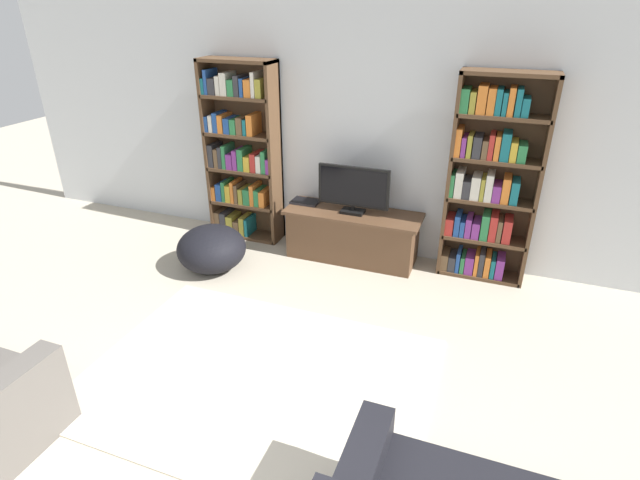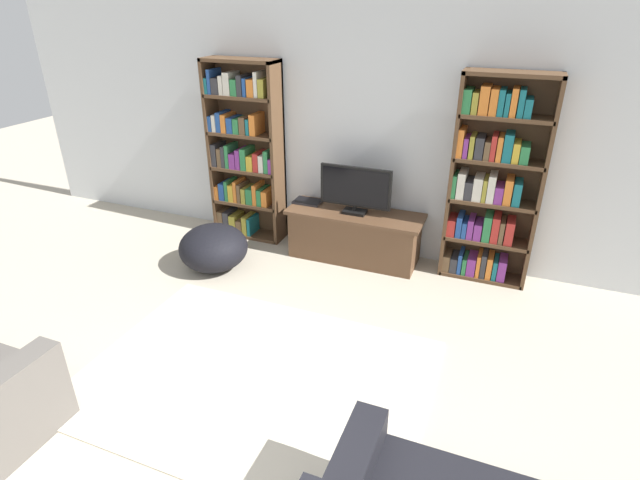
{
  "view_description": "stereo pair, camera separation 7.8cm",
  "coord_description": "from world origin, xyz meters",
  "px_view_note": "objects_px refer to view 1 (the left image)",
  "views": [
    {
      "loc": [
        1.35,
        -0.74,
        2.59
      ],
      "look_at": [
        -0.01,
        2.87,
        0.7
      ],
      "focal_mm": 28.0,
      "sensor_mm": 36.0,
      "label": 1
    },
    {
      "loc": [
        1.42,
        -0.71,
        2.59
      ],
      "look_at": [
        -0.01,
        2.87,
        0.7
      ],
      "focal_mm": 28.0,
      "sensor_mm": 36.0,
      "label": 2
    }
  ],
  "objects_px": {
    "television": "(353,189)",
    "laptop": "(305,201)",
    "bookshelf_right": "(489,183)",
    "beanbag_ottoman": "(212,249)",
    "bookshelf_left": "(242,154)",
    "tv_stand": "(352,235)"
  },
  "relations": [
    {
      "from": "tv_stand",
      "to": "beanbag_ottoman",
      "type": "bearing_deg",
      "value": -149.88
    },
    {
      "from": "bookshelf_left",
      "to": "tv_stand",
      "type": "relative_size",
      "value": 1.4
    },
    {
      "from": "tv_stand",
      "to": "laptop",
      "type": "xyz_separation_m",
      "value": [
        -0.57,
        0.07,
        0.28
      ]
    },
    {
      "from": "bookshelf_left",
      "to": "bookshelf_right",
      "type": "height_order",
      "value": "same"
    },
    {
      "from": "bookshelf_left",
      "to": "bookshelf_right",
      "type": "bearing_deg",
      "value": -0.0
    },
    {
      "from": "television",
      "to": "laptop",
      "type": "xyz_separation_m",
      "value": [
        -0.57,
        0.09,
        -0.25
      ]
    },
    {
      "from": "bookshelf_right",
      "to": "tv_stand",
      "type": "bearing_deg",
      "value": -174.2
    },
    {
      "from": "bookshelf_right",
      "to": "laptop",
      "type": "xyz_separation_m",
      "value": [
        -1.88,
        -0.06,
        -0.43
      ]
    },
    {
      "from": "laptop",
      "to": "beanbag_ottoman",
      "type": "height_order",
      "value": "laptop"
    },
    {
      "from": "bookshelf_right",
      "to": "beanbag_ottoman",
      "type": "bearing_deg",
      "value": -161.23
    },
    {
      "from": "bookshelf_right",
      "to": "television",
      "type": "xyz_separation_m",
      "value": [
        -1.3,
        -0.15,
        -0.18
      ]
    },
    {
      "from": "bookshelf_right",
      "to": "laptop",
      "type": "height_order",
      "value": "bookshelf_right"
    },
    {
      "from": "tv_stand",
      "to": "beanbag_ottoman",
      "type": "height_order",
      "value": "tv_stand"
    },
    {
      "from": "television",
      "to": "laptop",
      "type": "distance_m",
      "value": 0.63
    },
    {
      "from": "laptop",
      "to": "bookshelf_right",
      "type": "bearing_deg",
      "value": 1.79
    },
    {
      "from": "television",
      "to": "laptop",
      "type": "height_order",
      "value": "television"
    },
    {
      "from": "bookshelf_left",
      "to": "bookshelf_right",
      "type": "distance_m",
      "value": 2.67
    },
    {
      "from": "bookshelf_left",
      "to": "bookshelf_right",
      "type": "relative_size",
      "value": 1.0
    },
    {
      "from": "bookshelf_right",
      "to": "television",
      "type": "bearing_deg",
      "value": -173.43
    },
    {
      "from": "laptop",
      "to": "beanbag_ottoman",
      "type": "xyz_separation_m",
      "value": [
        -0.72,
        -0.82,
        -0.32
      ]
    },
    {
      "from": "laptop",
      "to": "beanbag_ottoman",
      "type": "bearing_deg",
      "value": -131.14
    },
    {
      "from": "bookshelf_left",
      "to": "beanbag_ottoman",
      "type": "height_order",
      "value": "bookshelf_left"
    }
  ]
}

